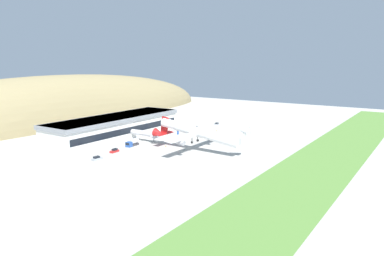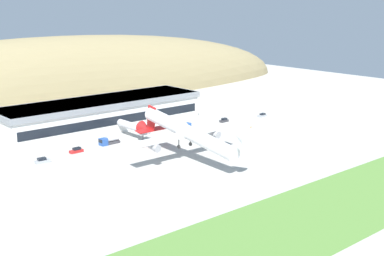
{
  "view_description": "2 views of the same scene",
  "coord_description": "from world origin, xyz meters",
  "px_view_note": "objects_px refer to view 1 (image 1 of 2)",
  "views": [
    {
      "loc": [
        -144.52,
        -84.57,
        40.3
      ],
      "look_at": [
        -7.85,
        6.4,
        9.69
      ],
      "focal_mm": 35.0,
      "sensor_mm": 36.0,
      "label": 1
    },
    {
      "loc": [
        -109.46,
        -115.46,
        47.63
      ],
      "look_at": [
        -6.58,
        4.22,
        9.03
      ],
      "focal_mm": 50.0,
      "sensor_mm": 36.0,
      "label": 2
    }
  ],
  "objects_px": {
    "service_car_3": "(97,158)",
    "service_car_2": "(217,124)",
    "terminal_building": "(115,126)",
    "service_car_0": "(195,128)",
    "box_truck": "(133,143)",
    "cargo_airplane": "(197,132)",
    "fuel_truck": "(173,133)",
    "service_car_1": "(114,151)",
    "jetway_0": "(146,134)",
    "traffic_cone_0": "(216,131)",
    "traffic_cone_1": "(166,146)"
  },
  "relations": [
    {
      "from": "service_car_3",
      "to": "service_car_2",
      "type": "bearing_deg",
      "value": 0.08
    },
    {
      "from": "terminal_building",
      "to": "service_car_0",
      "type": "height_order",
      "value": "terminal_building"
    },
    {
      "from": "box_truck",
      "to": "cargo_airplane",
      "type": "bearing_deg",
      "value": -75.84
    },
    {
      "from": "service_car_3",
      "to": "fuel_truck",
      "type": "bearing_deg",
      "value": 3.93
    },
    {
      "from": "box_truck",
      "to": "service_car_1",
      "type": "bearing_deg",
      "value": -172.73
    },
    {
      "from": "service_car_1",
      "to": "service_car_3",
      "type": "distance_m",
      "value": 13.45
    },
    {
      "from": "cargo_airplane",
      "to": "box_truck",
      "type": "relative_size",
      "value": 6.8
    },
    {
      "from": "jetway_0",
      "to": "service_car_0",
      "type": "distance_m",
      "value": 41.23
    },
    {
      "from": "fuel_truck",
      "to": "traffic_cone_0",
      "type": "height_order",
      "value": "fuel_truck"
    },
    {
      "from": "fuel_truck",
      "to": "traffic_cone_0",
      "type": "xyz_separation_m",
      "value": [
        22.21,
        -13.57,
        -1.08
      ]
    },
    {
      "from": "jetway_0",
      "to": "service_car_0",
      "type": "bearing_deg",
      "value": -3.52
    },
    {
      "from": "terminal_building",
      "to": "cargo_airplane",
      "type": "xyz_separation_m",
      "value": [
        -1.67,
        -51.05,
        2.26
      ]
    },
    {
      "from": "terminal_building",
      "to": "fuel_truck",
      "type": "bearing_deg",
      "value": -45.11
    },
    {
      "from": "service_car_2",
      "to": "cargo_airplane",
      "type": "bearing_deg",
      "value": -157.55
    },
    {
      "from": "terminal_building",
      "to": "fuel_truck",
      "type": "relative_size",
      "value": 12.03
    },
    {
      "from": "traffic_cone_1",
      "to": "cargo_airplane",
      "type": "bearing_deg",
      "value": -89.53
    },
    {
      "from": "service_car_3",
      "to": "traffic_cone_0",
      "type": "bearing_deg",
      "value": -6.92
    },
    {
      "from": "jetway_0",
      "to": "traffic_cone_1",
      "type": "relative_size",
      "value": 27.65
    },
    {
      "from": "box_truck",
      "to": "traffic_cone_0",
      "type": "height_order",
      "value": "box_truck"
    },
    {
      "from": "fuel_truck",
      "to": "box_truck",
      "type": "bearing_deg",
      "value": 178.03
    },
    {
      "from": "cargo_airplane",
      "to": "box_truck",
      "type": "xyz_separation_m",
      "value": [
        -7.74,
        30.68,
        -6.98
      ]
    },
    {
      "from": "service_car_0",
      "to": "fuel_truck",
      "type": "bearing_deg",
      "value": 179.12
    },
    {
      "from": "service_car_1",
      "to": "traffic_cone_1",
      "type": "distance_m",
      "value": 24.15
    },
    {
      "from": "service_car_3",
      "to": "box_truck",
      "type": "relative_size",
      "value": 0.63
    },
    {
      "from": "jetway_0",
      "to": "fuel_truck",
      "type": "xyz_separation_m",
      "value": [
        20.07,
        -2.2,
        -2.63
      ]
    },
    {
      "from": "service_car_1",
      "to": "traffic_cone_1",
      "type": "xyz_separation_m",
      "value": [
        21.02,
        -11.89,
        -0.39
      ]
    },
    {
      "from": "fuel_truck",
      "to": "traffic_cone_1",
      "type": "height_order",
      "value": "fuel_truck"
    },
    {
      "from": "traffic_cone_1",
      "to": "traffic_cone_0",
      "type": "bearing_deg",
      "value": -1.29
    },
    {
      "from": "service_car_1",
      "to": "service_car_2",
      "type": "height_order",
      "value": "service_car_1"
    },
    {
      "from": "traffic_cone_1",
      "to": "service_car_3",
      "type": "bearing_deg",
      "value": 165.8
    },
    {
      "from": "service_car_2",
      "to": "fuel_truck",
      "type": "distance_m",
      "value": 39.67
    },
    {
      "from": "fuel_truck",
      "to": "terminal_building",
      "type": "bearing_deg",
      "value": 134.89
    },
    {
      "from": "service_car_1",
      "to": "traffic_cone_1",
      "type": "height_order",
      "value": "service_car_1"
    },
    {
      "from": "cargo_airplane",
      "to": "service_car_1",
      "type": "xyz_separation_m",
      "value": [
        -21.16,
        28.97,
        -7.85
      ]
    },
    {
      "from": "terminal_building",
      "to": "service_car_0",
      "type": "bearing_deg",
      "value": -27.21
    },
    {
      "from": "service_car_1",
      "to": "fuel_truck",
      "type": "distance_m",
      "value": 44.19
    },
    {
      "from": "terminal_building",
      "to": "service_car_3",
      "type": "bearing_deg",
      "value": -144.75
    },
    {
      "from": "terminal_building",
      "to": "fuel_truck",
      "type": "height_order",
      "value": "terminal_building"
    },
    {
      "from": "jetway_0",
      "to": "traffic_cone_1",
      "type": "distance_m",
      "value": 15.52
    },
    {
      "from": "service_car_0",
      "to": "service_car_1",
      "type": "height_order",
      "value": "service_car_1"
    },
    {
      "from": "jetway_0",
      "to": "cargo_airplane",
      "type": "relative_size",
      "value": 0.33
    },
    {
      "from": "jetway_0",
      "to": "box_truck",
      "type": "xyz_separation_m",
      "value": [
        -10.69,
        -1.14,
        -2.46
      ]
    },
    {
      "from": "cargo_airplane",
      "to": "box_truck",
      "type": "bearing_deg",
      "value": 104.16
    },
    {
      "from": "service_car_0",
      "to": "fuel_truck",
      "type": "distance_m",
      "value": 20.96
    },
    {
      "from": "jetway_0",
      "to": "service_car_0",
      "type": "relative_size",
      "value": 4.17
    },
    {
      "from": "service_car_1",
      "to": "traffic_cone_0",
      "type": "height_order",
      "value": "service_car_1"
    },
    {
      "from": "service_car_1",
      "to": "fuel_truck",
      "type": "height_order",
      "value": "fuel_truck"
    },
    {
      "from": "service_car_2",
      "to": "box_truck",
      "type": "xyz_separation_m",
      "value": [
        -70.24,
        4.84,
        0.95
      ]
    },
    {
      "from": "service_car_0",
      "to": "box_truck",
      "type": "relative_size",
      "value": 0.54
    },
    {
      "from": "cargo_airplane",
      "to": "traffic_cone_0",
      "type": "relative_size",
      "value": 84.05
    }
  ]
}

